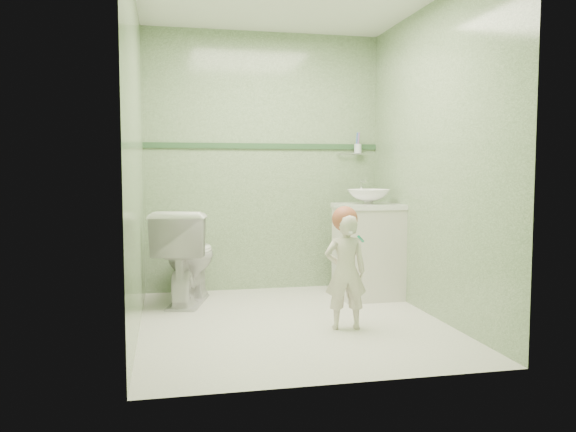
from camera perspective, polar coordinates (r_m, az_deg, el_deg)
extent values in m
plane|color=silver|center=(4.32, 0.42, -10.53)|extent=(2.50, 2.50, 0.00)
cube|color=gray|center=(5.40, -2.42, 5.37)|extent=(2.20, 0.04, 2.40)
cube|color=gray|center=(2.96, 5.63, 5.98)|extent=(2.20, 0.04, 2.40)
cube|color=gray|center=(4.08, -14.91, 5.47)|extent=(0.04, 2.50, 2.40)
cube|color=gray|center=(4.54, 14.19, 5.38)|extent=(0.04, 2.50, 2.40)
cube|color=#305532|center=(5.39, -2.41, 6.96)|extent=(2.20, 0.02, 0.05)
cube|color=silver|center=(5.13, 7.95, -3.59)|extent=(0.52, 0.50, 0.80)
cube|color=white|center=(5.09, 8.00, 0.98)|extent=(0.54, 0.52, 0.04)
imported|color=white|center=(5.08, 8.01, 1.92)|extent=(0.37, 0.37, 0.13)
cylinder|color=silver|center=(5.27, 7.28, 2.63)|extent=(0.03, 0.03, 0.18)
cylinder|color=silver|center=(5.22, 7.47, 3.49)|extent=(0.02, 0.12, 0.02)
cylinder|color=silver|center=(5.55, 6.29, 6.15)|extent=(0.26, 0.02, 0.02)
cylinder|color=silver|center=(5.56, 6.95, 6.66)|extent=(0.07, 0.07, 0.09)
cylinder|color=blue|center=(5.55, 6.85, 7.38)|extent=(0.01, 0.01, 0.17)
cylinder|color=#9454C3|center=(5.54, 7.02, 7.38)|extent=(0.01, 0.01, 0.17)
cylinder|color=#C5263C|center=(5.57, 7.02, 7.37)|extent=(0.01, 0.01, 0.17)
imported|color=white|center=(4.93, -10.05, -3.97)|extent=(0.63, 0.87, 0.80)
imported|color=beige|center=(4.09, 5.74, -5.55)|extent=(0.32, 0.23, 0.82)
sphere|color=#A55338|center=(4.06, 5.67, -0.28)|extent=(0.18, 0.18, 0.18)
cylinder|color=#06845D|center=(3.94, 7.25, -2.28)|extent=(0.09, 0.13, 0.06)
cube|color=white|center=(3.97, 6.26, -1.63)|extent=(0.03, 0.03, 0.02)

